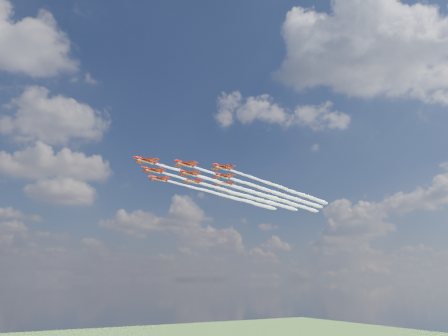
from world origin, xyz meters
The scene contains 9 objects.
jet_lead centered at (21.10, 11.10, 82.37)m, with size 90.56×42.64×2.61m.
jet_row2_port centered at (34.13, 8.56, 82.37)m, with size 90.56×42.64×2.61m.
jet_row2_starb centered at (28.01, 22.44, 82.37)m, with size 90.56×42.64×2.61m.
jet_row3_port centered at (47.16, 6.02, 82.37)m, with size 90.56×42.64×2.61m.
jet_row3_centre centered at (41.04, 19.90, 82.37)m, with size 90.56×42.64×2.61m.
jet_row3_starb centered at (34.92, 33.78, 82.37)m, with size 90.56×42.64×2.61m.
jet_row4_port centered at (54.07, 17.35, 82.37)m, with size 90.56×42.64×2.61m.
jet_row4_starb centered at (47.95, 31.23, 82.37)m, with size 90.56×42.64×2.61m.
jet_tail centered at (60.98, 28.69, 82.37)m, with size 90.56×42.64×2.61m.
Camera 1 is at (-68.23, -139.52, 44.23)m, focal length 35.00 mm.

